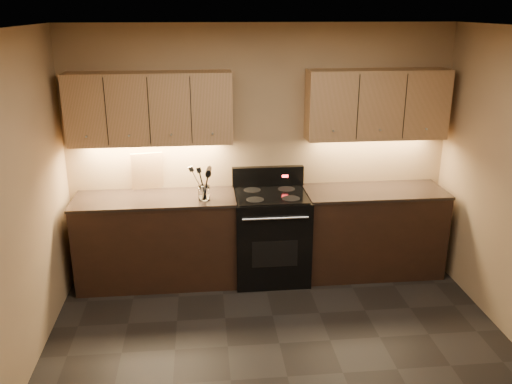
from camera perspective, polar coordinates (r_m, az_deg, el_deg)
floor at (r=4.48m, az=3.33°, el=-18.83°), size 4.00×4.00×0.00m
ceiling at (r=3.55m, az=4.15°, el=16.59°), size 4.00×4.00×0.00m
wall_back at (r=5.71m, az=0.43°, el=4.30°), size 4.00×0.04×2.60m
counter_left at (r=5.69m, az=-10.38°, el=-4.98°), size 1.62×0.62×0.93m
counter_right at (r=5.94m, az=12.14°, el=-4.03°), size 1.46×0.62×0.93m
stove at (r=5.69m, az=1.56°, el=-4.52°), size 0.76×0.68×1.14m
upper_cab_left at (r=5.45m, az=-11.10°, el=8.62°), size 1.60×0.30×0.70m
upper_cab_right at (r=5.71m, az=12.61°, el=8.99°), size 1.44×0.30×0.70m
outlet_plate at (r=5.76m, az=-12.54°, el=2.12°), size 0.08×0.01×0.12m
utensil_crock at (r=5.37m, az=-5.49°, el=-0.13°), size 0.13×0.13×0.14m
cutting_board at (r=5.71m, az=-11.38°, el=2.17°), size 0.33×0.13×0.41m
wooden_spoon at (r=5.32m, az=-5.70°, el=0.95°), size 0.14×0.15×0.33m
black_spoon at (r=5.34m, az=-5.55°, el=1.05°), size 0.12×0.17×0.33m
black_turner at (r=5.32m, az=-5.35°, el=0.95°), size 0.16×0.18×0.34m
steel_spatula at (r=5.33m, az=-5.36°, el=1.30°), size 0.24×0.14×0.39m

